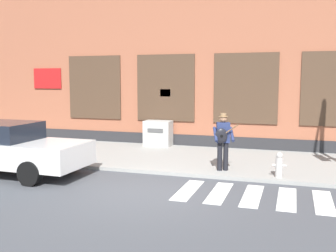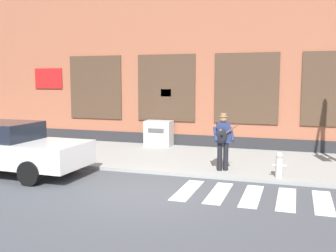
{
  "view_description": "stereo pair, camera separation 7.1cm",
  "coord_description": "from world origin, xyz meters",
  "px_view_note": "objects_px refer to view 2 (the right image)",
  "views": [
    {
      "loc": [
        3.41,
        -8.79,
        2.77
      ],
      "look_at": [
        -0.11,
        2.14,
        1.41
      ],
      "focal_mm": 42.0,
      "sensor_mm": 36.0,
      "label": 1
    },
    {
      "loc": [
        3.48,
        -8.77,
        2.77
      ],
      "look_at": [
        -0.11,
        2.14,
        1.41
      ],
      "focal_mm": 42.0,
      "sensor_mm": 36.0,
      "label": 2
    }
  ],
  "objects_px": {
    "red_car": "(10,148)",
    "utility_box": "(159,133)",
    "busker": "(223,138)",
    "fire_hydrant": "(279,165)"
  },
  "relations": [
    {
      "from": "utility_box",
      "to": "fire_hydrant",
      "type": "relative_size",
      "value": 1.55
    },
    {
      "from": "utility_box",
      "to": "busker",
      "type": "bearing_deg",
      "value": -47.35
    },
    {
      "from": "busker",
      "to": "utility_box",
      "type": "distance_m",
      "value": 4.81
    },
    {
      "from": "red_car",
      "to": "utility_box",
      "type": "distance_m",
      "value": 6.09
    },
    {
      "from": "red_car",
      "to": "utility_box",
      "type": "bearing_deg",
      "value": 63.52
    },
    {
      "from": "utility_box",
      "to": "red_car",
      "type": "bearing_deg",
      "value": -116.48
    },
    {
      "from": "busker",
      "to": "utility_box",
      "type": "relative_size",
      "value": 1.56
    },
    {
      "from": "busker",
      "to": "utility_box",
      "type": "bearing_deg",
      "value": 132.65
    },
    {
      "from": "busker",
      "to": "fire_hydrant",
      "type": "height_order",
      "value": "busker"
    },
    {
      "from": "busker",
      "to": "red_car",
      "type": "bearing_deg",
      "value": -162.08
    }
  ]
}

